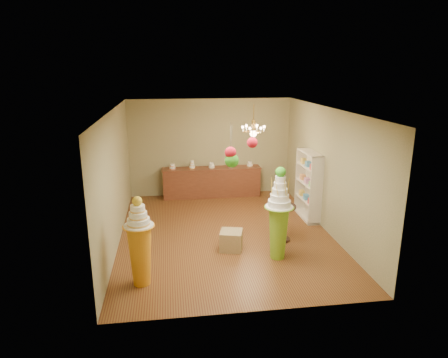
{
  "coord_description": "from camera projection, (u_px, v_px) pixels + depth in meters",
  "views": [
    {
      "loc": [
        -1.28,
        -8.9,
        3.9
      ],
      "look_at": [
        -0.03,
        0.0,
        1.38
      ],
      "focal_mm": 32.0,
      "sensor_mm": 36.0,
      "label": 1
    }
  ],
  "objects": [
    {
      "name": "wall_left",
      "position": [
        115.0,
        178.0,
        8.97
      ],
      "size": [
        0.04,
        6.5,
        3.0
      ],
      "primitive_type": "cube",
      "color": "gray",
      "rests_on": "ground"
    },
    {
      "name": "pom_red_right",
      "position": [
        252.0,
        143.0,
        6.91
      ],
      "size": [
        0.19,
        0.19,
        0.45
      ],
      "color": "#443D31",
      "rests_on": "ceiling"
    },
    {
      "name": "ceiling",
      "position": [
        225.0,
        109.0,
        8.9
      ],
      "size": [
        6.5,
        6.5,
        0.0
      ],
      "primitive_type": "plane",
      "rotation": [
        3.14,
        0.0,
        0.0
      ],
      "color": "white",
      "rests_on": "ground"
    },
    {
      "name": "wall_back",
      "position": [
        210.0,
        148.0,
        12.4
      ],
      "size": [
        5.0,
        0.04,
        3.0
      ],
      "primitive_type": "cube",
      "color": "gray",
      "rests_on": "ground"
    },
    {
      "name": "pedestal_orange",
      "position": [
        140.0,
        248.0,
        7.28
      ],
      "size": [
        0.59,
        0.59,
        1.72
      ],
      "rotation": [
        0.0,
        0.0,
        0.11
      ],
      "color": "orange",
      "rests_on": "floor"
    },
    {
      "name": "round_table",
      "position": [
        281.0,
        218.0,
        9.21
      ],
      "size": [
        0.67,
        0.67,
        0.85
      ],
      "rotation": [
        0.0,
        0.0,
        -0.0
      ],
      "color": "black",
      "rests_on": "floor"
    },
    {
      "name": "vase",
      "position": [
        282.0,
        201.0,
        9.1
      ],
      "size": [
        0.19,
        0.19,
        0.2
      ],
      "primitive_type": "imported",
      "rotation": [
        0.0,
        0.0,
        0.0
      ],
      "color": "beige",
      "rests_on": "round_table"
    },
    {
      "name": "sideboard",
      "position": [
        212.0,
        182.0,
        12.41
      ],
      "size": [
        3.04,
        0.54,
        1.16
      ],
      "color": "brown",
      "rests_on": "floor"
    },
    {
      "name": "floor",
      "position": [
        225.0,
        234.0,
        9.71
      ],
      "size": [
        6.5,
        6.5,
        0.0
      ],
      "primitive_type": "plane",
      "color": "brown",
      "rests_on": "ground"
    },
    {
      "name": "pom_red_left",
      "position": [
        230.0,
        152.0,
        6.95
      ],
      "size": [
        0.2,
        0.2,
        0.63
      ],
      "color": "#443D31",
      "rests_on": "ceiling"
    },
    {
      "name": "burlap_riser",
      "position": [
        231.0,
        240.0,
        8.82
      ],
      "size": [
        0.58,
        0.58,
        0.43
      ],
      "primitive_type": "cube",
      "rotation": [
        0.0,
        0.0,
        -0.26
      ],
      "color": "#967C52",
      "rests_on": "floor"
    },
    {
      "name": "shelving_unit",
      "position": [
        308.0,
        185.0,
        10.54
      ],
      "size": [
        0.33,
        1.2,
        1.8
      ],
      "color": "beige",
      "rests_on": "floor"
    },
    {
      "name": "chandelier",
      "position": [
        253.0,
        131.0,
        10.33
      ],
      "size": [
        0.65,
        0.65,
        0.85
      ],
      "rotation": [
        0.0,
        0.0,
        -0.01
      ],
      "color": "gold",
      "rests_on": "ceiling"
    },
    {
      "name": "wall_right",
      "position": [
        327.0,
        170.0,
        9.64
      ],
      "size": [
        0.04,
        6.5,
        3.0
      ],
      "primitive_type": "cube",
      "color": "gray",
      "rests_on": "ground"
    },
    {
      "name": "wall_front",
      "position": [
        255.0,
        228.0,
        6.21
      ],
      "size": [
        5.0,
        0.04,
        3.0
      ],
      "primitive_type": "cube",
      "color": "gray",
      "rests_on": "ground"
    },
    {
      "name": "pedestal_green",
      "position": [
        279.0,
        221.0,
        8.28
      ],
      "size": [
        0.58,
        0.58,
        1.99
      ],
      "rotation": [
        0.0,
        0.0,
        -0.02
      ],
      "color": "#7CB327",
      "rests_on": "floor"
    },
    {
      "name": "pom_green_mid",
      "position": [
        232.0,
        161.0,
        7.0
      ],
      "size": [
        0.25,
        0.25,
        0.8
      ],
      "color": "#443D31",
      "rests_on": "ceiling"
    }
  ]
}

